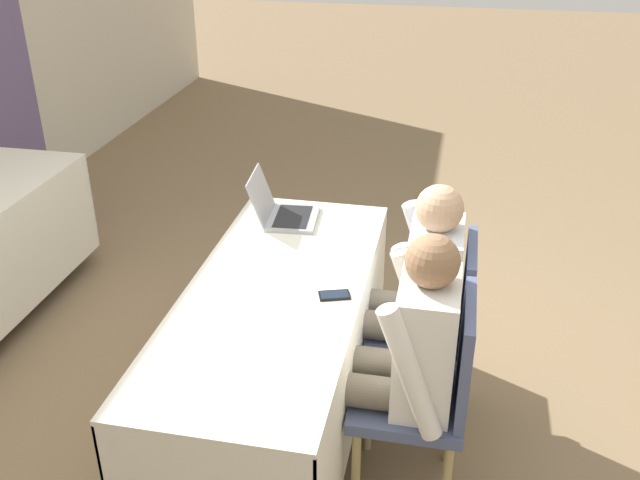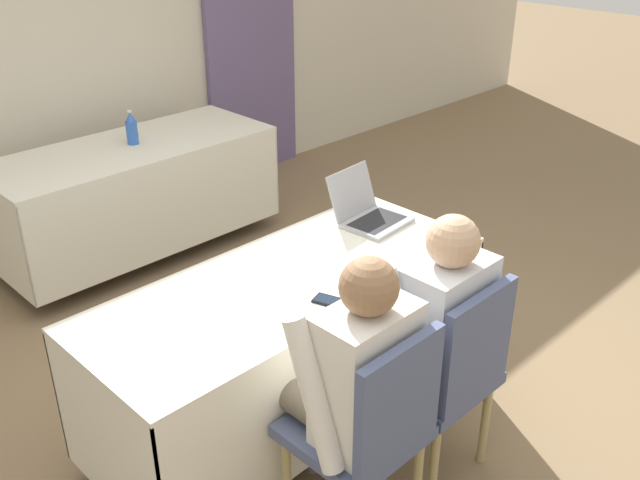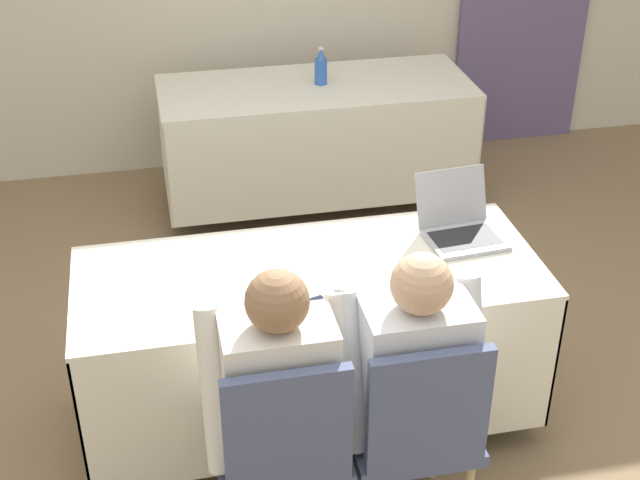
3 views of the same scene
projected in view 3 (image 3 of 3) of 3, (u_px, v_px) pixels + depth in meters
ground_plane at (311, 418)px, 3.82m from camera, size 24.00×24.00×0.00m
conference_table_near at (310, 310)px, 3.53m from camera, size 1.81×0.73×0.75m
conference_table_far at (316, 115)px, 5.22m from camera, size 1.81×0.73×0.75m
laptop at (461, 227)px, 3.63m from camera, size 0.33×0.35×0.24m
cell_phone at (321, 307)px, 3.21m from camera, size 0.11×0.14×0.01m
paper_beside_laptop at (271, 277)px, 3.39m from camera, size 0.23×0.31×0.00m
water_bottle at (321, 68)px, 5.09m from camera, size 0.07×0.07×0.22m
chair_near_left at (283, 447)px, 2.95m from camera, size 0.44×0.44×0.92m
chair_near_right at (414, 427)px, 3.03m from camera, size 0.44×0.44×0.92m
person_checkered_shirt at (276, 389)px, 2.95m from camera, size 0.50×0.52×1.18m
person_white_shirt at (408, 371)px, 3.03m from camera, size 0.50×0.52×1.18m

